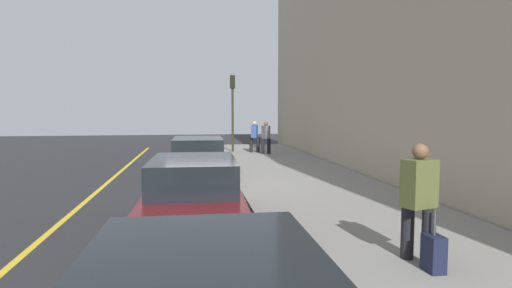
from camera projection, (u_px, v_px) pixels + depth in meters
name	position (u px, v px, depth m)	size (l,w,h in m)	color
ground_plane	(204.00, 186.00, 13.59)	(56.00, 56.00, 0.00)	#28282B
sidewalk	(304.00, 181.00, 14.06)	(28.00, 4.60, 0.15)	gray
lane_stripe_centre	(101.00, 188.00, 13.12)	(28.00, 0.14, 0.01)	gold
parked_car_maroon	(194.00, 195.00, 8.30)	(4.72, 1.99, 1.51)	black
parked_car_charcoal	(198.00, 160.00, 14.17)	(4.55, 1.94, 1.51)	black
pedestrian_olive_coat	(419.00, 200.00, 6.27)	(0.57, 0.56, 1.80)	black
pedestrian_blue_coat	(254.00, 136.00, 22.56)	(0.52, 0.53, 1.68)	black
pedestrian_grey_coat	(266.00, 137.00, 21.86)	(0.52, 0.53, 1.68)	black
traffic_light_pole	(233.00, 100.00, 22.83)	(0.35, 0.26, 4.14)	#2D2D19
rolling_suitcase	(434.00, 253.00, 5.97)	(0.34, 0.22, 0.89)	#191E38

